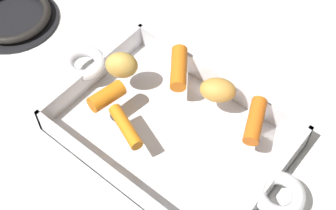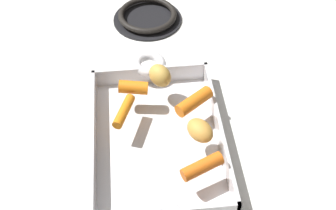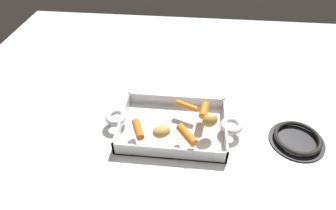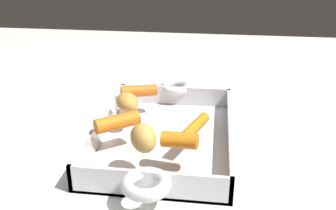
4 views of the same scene
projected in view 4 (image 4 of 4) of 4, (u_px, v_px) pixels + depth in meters
ground_plane at (165, 142)px, 0.65m from camera, size 1.61×1.61×0.00m
roasting_dish at (165, 135)px, 0.65m from camera, size 0.41×0.22×0.04m
baby_carrot_long at (195, 126)px, 0.59m from camera, size 0.07×0.04×0.02m
baby_carrot_short at (139, 91)px, 0.72m from camera, size 0.05×0.07×0.02m
baby_carrot_northeast at (180, 140)px, 0.55m from camera, size 0.03×0.06×0.03m
baby_carrot_center_left at (117, 122)px, 0.60m from camera, size 0.06×0.07×0.02m
potato_corner at (143, 138)px, 0.53m from camera, size 0.06×0.06×0.04m
potato_golden_small at (127, 102)px, 0.66m from camera, size 0.06×0.06×0.03m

